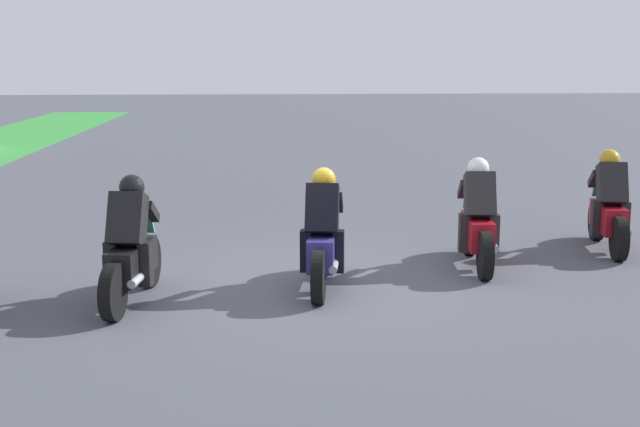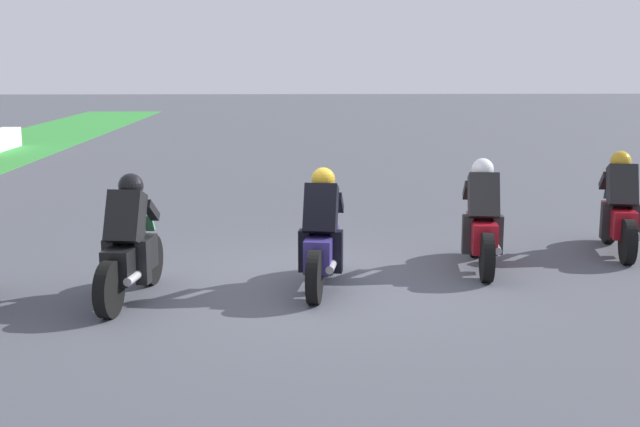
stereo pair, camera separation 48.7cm
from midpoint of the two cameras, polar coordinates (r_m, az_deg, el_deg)
name	(u,v)px [view 2 (the right image)]	position (r m, az deg, el deg)	size (l,w,h in m)	color
ground_plane	(318,283)	(10.63, 1.14, -4.82)	(120.00, 120.00, 0.00)	#484B53
rider_lane_a	(619,212)	(12.98, 21.01, 0.11)	(2.03, 0.61, 1.51)	black
rider_lane_b	(482,224)	(11.48, 12.33, -0.71)	(2.04, 0.57, 1.51)	black
rider_lane_c	(322,239)	(10.26, 1.50, -1.80)	(2.04, 0.60, 1.51)	black
rider_lane_d	(130,249)	(9.94, -11.65, -2.42)	(2.04, 0.60, 1.51)	black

